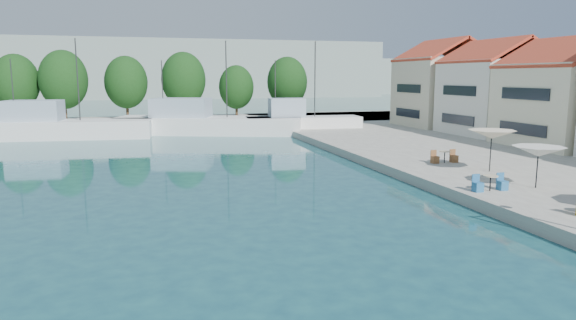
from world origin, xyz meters
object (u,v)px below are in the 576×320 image
object	(u,v)px
trawler_02	(58,128)
trawler_03	(204,124)
trawler_04	(301,123)
umbrella_cream	(492,134)
umbrella_white	(538,151)

from	to	relation	value
trawler_02	trawler_03	size ratio (longest dim) A/B	0.86
trawler_02	trawler_04	world-z (taller)	same
umbrella_cream	trawler_02	bearing A→B (deg)	132.99
trawler_03	trawler_04	size ratio (longest dim) A/B	1.62
trawler_04	umbrella_cream	distance (m)	27.92
trawler_02	umbrella_cream	size ratio (longest dim) A/B	6.41
trawler_03	umbrella_cream	world-z (taller)	trawler_03
trawler_02	umbrella_white	distance (m)	43.58
trawler_02	umbrella_cream	distance (m)	40.63
trawler_03	trawler_04	world-z (taller)	same
trawler_02	umbrella_white	bearing A→B (deg)	-46.10
trawler_02	umbrella_white	world-z (taller)	trawler_02
umbrella_white	umbrella_cream	bearing A→B (deg)	81.46
trawler_02	trawler_03	xyz separation A→B (m)	(14.51, 0.39, -0.00)
trawler_02	umbrella_cream	xyz separation A→B (m)	(27.68, -29.69, 1.73)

